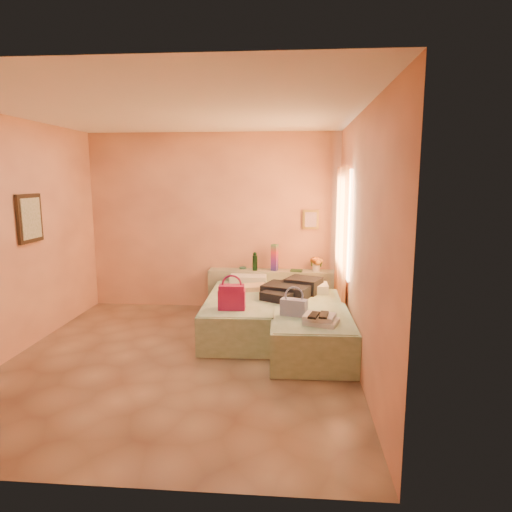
% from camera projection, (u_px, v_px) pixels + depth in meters
% --- Properties ---
extents(ground, '(4.50, 4.50, 0.00)m').
position_uv_depth(ground, '(182.00, 359.00, 5.34)').
color(ground, '#9D825E').
rests_on(ground, ground).
extents(room_walls, '(4.02, 4.51, 2.81)m').
position_uv_depth(room_walls, '(206.00, 203.00, 5.58)').
color(room_walls, '#FCB986').
rests_on(room_walls, ground).
extents(headboard_ledge, '(2.05, 0.30, 0.65)m').
position_uv_depth(headboard_ledge, '(273.00, 290.00, 7.27)').
color(headboard_ledge, '#99A284').
rests_on(headboard_ledge, ground).
extents(bed_left, '(0.95, 2.02, 0.50)m').
position_uv_depth(bed_left, '(243.00, 313.00, 6.28)').
color(bed_left, beige).
rests_on(bed_left, ground).
extents(bed_right, '(0.95, 2.02, 0.50)m').
position_uv_depth(bed_right, '(309.00, 327.00, 5.71)').
color(bed_right, beige).
rests_on(bed_right, ground).
extents(water_bottle, '(0.09, 0.09, 0.27)m').
position_uv_depth(water_bottle, '(255.00, 262.00, 7.18)').
color(water_bottle, '#123319').
rests_on(water_bottle, headboard_ledge).
extents(rainbow_box, '(0.12, 0.12, 0.42)m').
position_uv_depth(rainbow_box, '(275.00, 258.00, 7.16)').
color(rainbow_box, '#AD154B').
rests_on(rainbow_box, headboard_ledge).
extents(small_dish, '(0.14, 0.14, 0.03)m').
position_uv_depth(small_dish, '(243.00, 268.00, 7.33)').
color(small_dish, '#519471').
rests_on(small_dish, headboard_ledge).
extents(green_book, '(0.20, 0.15, 0.03)m').
position_uv_depth(green_book, '(296.00, 271.00, 7.12)').
color(green_book, '#234226').
rests_on(green_book, headboard_ledge).
extents(flower_vase, '(0.27, 0.27, 0.27)m').
position_uv_depth(flower_vase, '(316.00, 263.00, 7.10)').
color(flower_vase, silver).
rests_on(flower_vase, headboard_ledge).
extents(magenta_handbag, '(0.33, 0.20, 0.31)m').
position_uv_depth(magenta_handbag, '(232.00, 297.00, 5.58)').
color(magenta_handbag, '#AD154B').
rests_on(magenta_handbag, bed_left).
extents(khaki_garment, '(0.46, 0.41, 0.07)m').
position_uv_depth(khaki_garment, '(254.00, 287.00, 6.59)').
color(khaki_garment, tan).
rests_on(khaki_garment, bed_left).
extents(clothes_pile, '(0.89, 0.89, 0.20)m').
position_uv_depth(clothes_pile, '(292.00, 289.00, 6.22)').
color(clothes_pile, black).
rests_on(clothes_pile, bed_right).
extents(blue_handbag, '(0.33, 0.22, 0.20)m').
position_uv_depth(blue_handbag, '(294.00, 307.00, 5.33)').
color(blue_handbag, '#3F5299').
rests_on(blue_handbag, bed_right).
extents(towel_stack, '(0.43, 0.39, 0.10)m').
position_uv_depth(towel_stack, '(321.00, 319.00, 5.04)').
color(towel_stack, silver).
rests_on(towel_stack, bed_right).
extents(sandal_pair, '(0.23, 0.27, 0.02)m').
position_uv_depth(sandal_pair, '(319.00, 315.00, 4.98)').
color(sandal_pair, black).
rests_on(sandal_pair, towel_stack).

